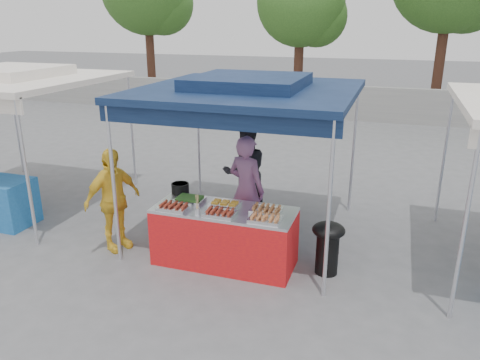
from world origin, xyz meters
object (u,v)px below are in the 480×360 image
(vendor_table, at_px, (225,236))
(vendor_woman, at_px, (246,190))
(cooking_pot, at_px, (180,188))
(customer_person, at_px, (113,200))
(wok_burner, at_px, (328,243))
(helper_man, at_px, (245,172))

(vendor_table, bearing_deg, vendor_woman, 85.48)
(cooking_pot, distance_m, vendor_woman, 1.02)
(vendor_table, distance_m, customer_person, 1.79)
(cooking_pot, bearing_deg, vendor_woman, 25.55)
(cooking_pot, height_order, customer_person, customer_person)
(vendor_table, distance_m, vendor_woman, 0.93)
(vendor_table, xyz_separation_m, wok_burner, (1.44, 0.19, 0.02))
(vendor_table, distance_m, helper_man, 1.81)
(vendor_table, height_order, vendor_woman, vendor_woman)
(vendor_woman, xyz_separation_m, helper_man, (-0.31, 0.92, -0.03))
(wok_burner, xyz_separation_m, customer_person, (-3.20, -0.28, 0.35))
(vendor_table, height_order, wok_burner, vendor_table)
(vendor_woman, bearing_deg, wok_burner, 172.83)
(vendor_table, bearing_deg, wok_burner, 7.46)
(cooking_pot, distance_m, helper_man, 1.50)
(vendor_woman, bearing_deg, cooking_pot, 42.98)
(wok_burner, distance_m, customer_person, 3.23)
(helper_man, bearing_deg, wok_burner, 107.35)
(wok_burner, bearing_deg, helper_man, 134.88)
(wok_burner, xyz_separation_m, vendor_woman, (-1.38, 0.63, 0.41))
(cooking_pot, height_order, vendor_woman, vendor_woman)
(helper_man, bearing_deg, vendor_table, 68.05)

